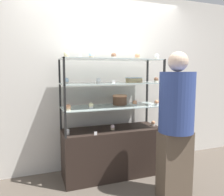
% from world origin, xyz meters
% --- Properties ---
extents(ground_plane, '(20.00, 20.00, 0.00)m').
position_xyz_m(ground_plane, '(0.00, 0.00, 0.00)').
color(ground_plane, brown).
extents(back_wall, '(8.00, 0.05, 2.60)m').
position_xyz_m(back_wall, '(0.00, 0.39, 1.30)').
color(back_wall, silver).
rests_on(back_wall, ground_plane).
extents(display_base, '(1.34, 0.48, 0.66)m').
position_xyz_m(display_base, '(0.00, 0.00, 0.33)').
color(display_base, black).
rests_on(display_base, ground_plane).
extents(display_riser_lower, '(1.34, 0.48, 0.31)m').
position_xyz_m(display_riser_lower, '(0.00, 0.00, 0.95)').
color(display_riser_lower, black).
rests_on(display_riser_lower, display_base).
extents(display_riser_middle, '(1.34, 0.48, 0.31)m').
position_xyz_m(display_riser_middle, '(0.00, 0.00, 1.27)').
color(display_riser_middle, black).
rests_on(display_riser_middle, display_riser_lower).
extents(display_riser_upper, '(1.34, 0.48, 0.31)m').
position_xyz_m(display_riser_upper, '(0.00, 0.00, 1.58)').
color(display_riser_upper, black).
rests_on(display_riser_upper, display_riser_middle).
extents(layer_cake_centerpiece, '(0.20, 0.20, 0.14)m').
position_xyz_m(layer_cake_centerpiece, '(0.14, 0.07, 1.04)').
color(layer_cake_centerpiece, brown).
rests_on(layer_cake_centerpiece, display_riser_lower).
extents(sheet_cake_frosted, '(0.20, 0.15, 0.07)m').
position_xyz_m(sheet_cake_frosted, '(0.34, 0.04, 1.32)').
color(sheet_cake_frosted, '#DBBC84').
rests_on(sheet_cake_frosted, display_riser_middle).
extents(cupcake_0, '(0.05, 0.05, 0.07)m').
position_xyz_m(cupcake_0, '(-0.62, -0.07, 0.69)').
color(cupcake_0, white).
rests_on(cupcake_0, display_base).
extents(cupcake_1, '(0.05, 0.05, 0.07)m').
position_xyz_m(cupcake_1, '(-0.01, -0.06, 0.69)').
color(cupcake_1, '#CCB28C').
rests_on(cupcake_1, display_base).
extents(cupcake_2, '(0.05, 0.05, 0.07)m').
position_xyz_m(cupcake_2, '(0.62, -0.04, 0.69)').
color(cupcake_2, beige).
rests_on(cupcake_2, display_base).
extents(price_tag_0, '(0.04, 0.00, 0.04)m').
position_xyz_m(price_tag_0, '(-0.29, -0.22, 0.68)').
color(price_tag_0, white).
rests_on(price_tag_0, display_base).
extents(cupcake_3, '(0.06, 0.06, 0.07)m').
position_xyz_m(cupcake_3, '(-0.60, -0.13, 1.01)').
color(cupcake_3, '#CCB28C').
rests_on(cupcake_3, display_riser_lower).
extents(cupcake_4, '(0.06, 0.06, 0.07)m').
position_xyz_m(cupcake_4, '(-0.31, -0.08, 1.01)').
color(cupcake_4, white).
rests_on(cupcake_4, display_riser_lower).
extents(cupcake_5, '(0.06, 0.06, 0.07)m').
position_xyz_m(cupcake_5, '(0.31, -0.06, 1.01)').
color(cupcake_5, white).
rests_on(cupcake_5, display_riser_lower).
extents(cupcake_6, '(0.06, 0.06, 0.07)m').
position_xyz_m(cupcake_6, '(0.62, -0.12, 1.01)').
color(cupcake_6, white).
rests_on(cupcake_6, display_riser_lower).
extents(price_tag_1, '(0.04, 0.00, 0.04)m').
position_xyz_m(price_tag_1, '(0.46, -0.22, 1.00)').
color(price_tag_1, white).
rests_on(price_tag_1, display_riser_lower).
extents(cupcake_7, '(0.06, 0.06, 0.07)m').
position_xyz_m(cupcake_7, '(-0.61, -0.04, 1.32)').
color(cupcake_7, white).
rests_on(cupcake_7, display_riser_middle).
extents(cupcake_8, '(0.06, 0.06, 0.07)m').
position_xyz_m(cupcake_8, '(-0.21, -0.09, 1.32)').
color(cupcake_8, white).
rests_on(cupcake_8, display_riser_middle).
extents(cupcake_9, '(0.06, 0.06, 0.07)m').
position_xyz_m(cupcake_9, '(0.62, -0.09, 1.32)').
color(cupcake_9, beige).
rests_on(cupcake_9, display_riser_middle).
extents(price_tag_2, '(0.04, 0.00, 0.04)m').
position_xyz_m(price_tag_2, '(-0.06, -0.22, 1.31)').
color(price_tag_2, white).
rests_on(price_tag_2, display_riser_middle).
extents(cupcake_10, '(0.07, 0.07, 0.08)m').
position_xyz_m(cupcake_10, '(-0.61, -0.08, 1.64)').
color(cupcake_10, '#CCB28C').
rests_on(cupcake_10, display_riser_upper).
extents(cupcake_11, '(0.07, 0.07, 0.08)m').
position_xyz_m(cupcake_11, '(-0.29, -0.05, 1.64)').
color(cupcake_11, '#CCB28C').
rests_on(cupcake_11, display_riser_upper).
extents(cupcake_12, '(0.07, 0.07, 0.08)m').
position_xyz_m(cupcake_12, '(-0.00, -0.06, 1.64)').
color(cupcake_12, white).
rests_on(cupcake_12, display_riser_upper).
extents(cupcake_13, '(0.07, 0.07, 0.08)m').
position_xyz_m(cupcake_13, '(0.32, -0.10, 1.64)').
color(cupcake_13, '#CCB28C').
rests_on(cupcake_13, display_riser_upper).
extents(cupcake_14, '(0.07, 0.07, 0.08)m').
position_xyz_m(cupcake_14, '(0.61, -0.10, 1.64)').
color(cupcake_14, beige).
rests_on(cupcake_14, display_riser_upper).
extents(price_tag_3, '(0.04, 0.00, 0.04)m').
position_xyz_m(price_tag_3, '(-0.47, -0.22, 1.62)').
color(price_tag_3, white).
rests_on(price_tag_3, display_riser_upper).
extents(customer_figure, '(0.38, 0.38, 1.65)m').
position_xyz_m(customer_figure, '(0.48, -0.75, 0.88)').
color(customer_figure, brown).
rests_on(customer_figure, ground_plane).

